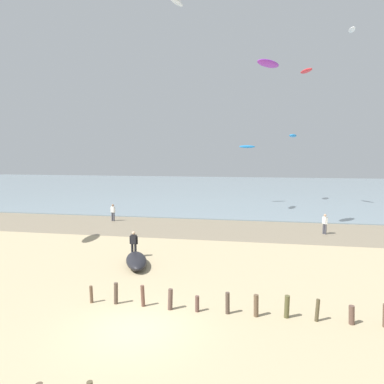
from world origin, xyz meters
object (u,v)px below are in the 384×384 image
at_px(person_right_flank, 134,243).
at_px(kite_aloft_6, 247,147).
at_px(person_nearest_camera, 325,223).
at_px(person_by_waterline, 113,212).
at_px(kite_aloft_2, 268,64).
at_px(grounded_kite, 136,261).
at_px(kite_aloft_4, 352,30).
at_px(kite_aloft_8, 306,71).
at_px(kite_aloft_3, 293,136).
at_px(kite_aloft_5, 176,1).

bearing_deg(person_right_flank, kite_aloft_6, 76.37).
relative_size(person_nearest_camera, person_right_flank, 1.00).
height_order(person_by_waterline, kite_aloft_2, kite_aloft_2).
bearing_deg(grounded_kite, kite_aloft_4, -55.15).
bearing_deg(kite_aloft_6, kite_aloft_2, -106.07).
height_order(person_by_waterline, grounded_kite, person_by_waterline).
distance_m(kite_aloft_2, kite_aloft_8, 15.41).
relative_size(grounded_kite, kite_aloft_3, 1.27).
relative_size(person_right_flank, kite_aloft_8, 0.69).
bearing_deg(person_by_waterline, kite_aloft_6, 48.92).
bearing_deg(person_by_waterline, person_right_flank, -61.18).
distance_m(person_by_waterline, grounded_kite, 15.30).
xyz_separation_m(kite_aloft_2, kite_aloft_5, (-9.08, 4.49, 7.57)).
distance_m(person_nearest_camera, kite_aloft_5, 25.79).
bearing_deg(person_nearest_camera, grounded_kite, -138.70).
height_order(grounded_kite, kite_aloft_5, kite_aloft_5).
height_order(person_right_flank, grounded_kite, person_right_flank).
xyz_separation_m(person_by_waterline, person_right_flank, (6.43, -11.69, 0.00)).
bearing_deg(person_right_flank, kite_aloft_3, 67.46).
height_order(kite_aloft_4, kite_aloft_8, kite_aloft_4).
bearing_deg(kite_aloft_6, person_right_flank, -127.21).
bearing_deg(kite_aloft_6, kite_aloft_4, -22.98).
bearing_deg(person_right_flank, kite_aloft_4, 54.57).
distance_m(grounded_kite, kite_aloft_5, 27.15).
xyz_separation_m(grounded_kite, kite_aloft_6, (5.61, 28.20, 7.41)).
distance_m(kite_aloft_2, kite_aloft_5, 12.64).
xyz_separation_m(person_nearest_camera, kite_aloft_4, (5.42, 17.19, 21.00)).
distance_m(kite_aloft_5, kite_aloft_8, 17.86).
bearing_deg(person_right_flank, kite_aloft_5, 92.06).
distance_m(person_right_flank, grounded_kite, 2.04).
bearing_deg(kite_aloft_2, person_nearest_camera, 116.98).
distance_m(kite_aloft_2, kite_aloft_4, 20.80).
xyz_separation_m(person_nearest_camera, person_right_flank, (-13.47, -9.35, 0.00)).
height_order(kite_aloft_3, kite_aloft_8, kite_aloft_8).
relative_size(person_nearest_camera, kite_aloft_6, 0.77).
distance_m(person_right_flank, kite_aloft_4, 38.76).
relative_size(grounded_kite, kite_aloft_6, 1.51).
height_order(person_right_flank, kite_aloft_2, kite_aloft_2).
distance_m(grounded_kite, kite_aloft_4, 39.94).
bearing_deg(kite_aloft_2, kite_aloft_3, -155.10).
bearing_deg(kite_aloft_6, person_nearest_camera, -91.09).
distance_m(person_nearest_camera, kite_aloft_4, 27.68).
relative_size(person_right_flank, grounded_kite, 0.51).
height_order(grounded_kite, kite_aloft_3, kite_aloft_3).
bearing_deg(kite_aloft_2, kite_aloft_4, -175.98).
height_order(person_right_flank, kite_aloft_6, kite_aloft_6).
distance_m(person_right_flank, kite_aloft_8, 32.18).
height_order(kite_aloft_2, kite_aloft_4, kite_aloft_4).
bearing_deg(kite_aloft_3, person_nearest_camera, 19.50).
xyz_separation_m(person_right_flank, kite_aloft_6, (6.41, 26.41, 6.83)).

